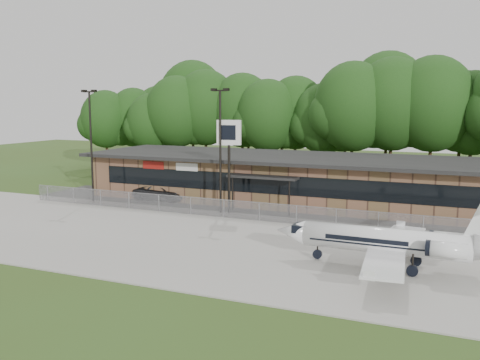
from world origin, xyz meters
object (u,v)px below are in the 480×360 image
at_px(suv, 163,192).
at_px(pole_sign, 229,142).
at_px(business_jet, 393,243).
at_px(terminal, 305,179).

xyz_separation_m(suv, pole_sign, (8.19, -2.94, 5.14)).
relative_size(business_jet, suv, 2.33).
bearing_deg(terminal, business_jet, -59.59).
xyz_separation_m(terminal, business_jet, (10.09, -17.18, -0.63)).
bearing_deg(pole_sign, terminal, 49.77).
bearing_deg(business_jet, pole_sign, 145.47).
distance_m(suv, pole_sign, 10.10).
distance_m(business_jet, pole_sign, 18.12).
distance_m(business_jet, suv, 26.10).
height_order(terminal, pole_sign, pole_sign).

